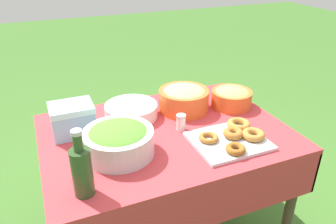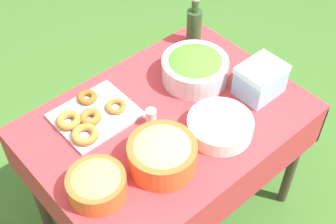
# 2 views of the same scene
# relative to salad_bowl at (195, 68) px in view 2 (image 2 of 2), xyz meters

# --- Properties ---
(ground_plane) EXTENTS (14.00, 14.00, 0.00)m
(ground_plane) POSITION_rel_salad_bowl_xyz_m (0.26, 0.10, -0.83)
(ground_plane) COLOR #3D6B28
(picnic_table) EXTENTS (1.19, 0.86, 0.76)m
(picnic_table) POSITION_rel_salad_bowl_xyz_m (0.26, 0.10, -0.18)
(picnic_table) COLOR #B73338
(picnic_table) RESTS_ON ground_plane
(salad_bowl) EXTENTS (0.31, 0.31, 0.13)m
(salad_bowl) POSITION_rel_salad_bowl_xyz_m (0.00, 0.00, 0.00)
(salad_bowl) COLOR silver
(salad_bowl) RESTS_ON picnic_table
(pasta_bowl) EXTENTS (0.27, 0.27, 0.14)m
(pasta_bowl) POSITION_rel_salad_bowl_xyz_m (0.44, 0.28, 0.00)
(pasta_bowl) COLOR #E05B28
(pasta_bowl) RESTS_ON picnic_table
(donut_platter) EXTENTS (0.36, 0.30, 0.05)m
(donut_platter) POSITION_rel_salad_bowl_xyz_m (0.52, -0.11, -0.05)
(donut_platter) COLOR silver
(donut_platter) RESTS_ON picnic_table
(plate_stack) EXTENTS (0.28, 0.28, 0.07)m
(plate_stack) POSITION_rel_salad_bowl_xyz_m (0.15, 0.31, -0.03)
(plate_stack) COLOR white
(plate_stack) RESTS_ON picnic_table
(olive_oil_bottle) EXTENTS (0.08, 0.08, 0.27)m
(olive_oil_bottle) POSITION_rel_salad_bowl_xyz_m (-0.19, -0.20, 0.04)
(olive_oil_bottle) COLOR #2D4723
(olive_oil_bottle) RESTS_ON picnic_table
(fruit_bowl) EXTENTS (0.23, 0.23, 0.11)m
(fruit_bowl) POSITION_rel_salad_bowl_xyz_m (0.71, 0.22, -0.01)
(fruit_bowl) COLOR #E05B28
(fruit_bowl) RESTS_ON picnic_table
(cooler_box) EXTENTS (0.20, 0.16, 0.15)m
(cooler_box) POSITION_rel_salad_bowl_xyz_m (-0.16, 0.26, 0.01)
(cooler_box) COLOR #8CC6E5
(cooler_box) RESTS_ON picnic_table
(salt_shaker) EXTENTS (0.05, 0.05, 0.08)m
(salt_shaker) POSITION_rel_salad_bowl_xyz_m (0.34, 0.08, -0.03)
(salt_shaker) COLOR white
(salt_shaker) RESTS_ON picnic_table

